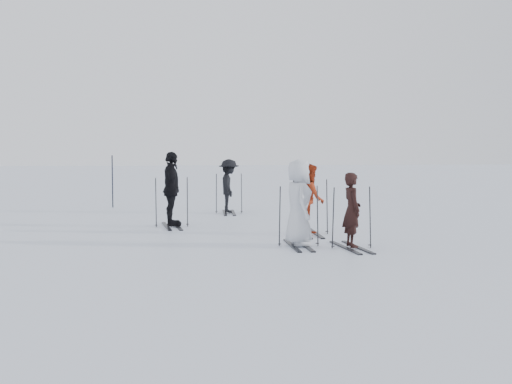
% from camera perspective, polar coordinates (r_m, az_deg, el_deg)
% --- Properties ---
extents(ground, '(120.00, 120.00, 0.00)m').
position_cam_1_polar(ground, '(14.73, 0.40, -4.15)').
color(ground, silver).
rests_on(ground, ground).
extents(skier_near_dark, '(0.43, 0.60, 1.54)m').
position_cam_1_polar(skier_near_dark, '(13.39, 8.52, -1.70)').
color(skier_near_dark, black).
rests_on(skier_near_dark, ground).
extents(skier_red, '(0.64, 0.81, 1.66)m').
position_cam_1_polar(skier_red, '(15.46, 4.83, -0.68)').
color(skier_red, maroon).
rests_on(skier_red, ground).
extents(skier_grey, '(0.59, 0.89, 1.81)m').
position_cam_1_polar(skier_grey, '(13.54, 3.82, -1.04)').
color(skier_grey, silver).
rests_on(skier_grey, ground).
extents(skier_uphill_left, '(0.62, 1.19, 1.94)m').
position_cam_1_polar(skier_uphill_left, '(16.95, -7.51, 0.19)').
color(skier_uphill_left, black).
rests_on(skier_uphill_left, ground).
extents(skier_uphill_far, '(0.65, 1.10, 1.68)m').
position_cam_1_polar(skier_uphill_far, '(20.31, -2.42, 0.48)').
color(skier_uphill_far, black).
rests_on(skier_uphill_far, ground).
extents(skis_near_dark, '(1.90, 1.14, 1.32)m').
position_cam_1_polar(skis_near_dark, '(13.41, 8.51, -2.17)').
color(skis_near_dark, black).
rests_on(skis_near_dark, ground).
extents(skis_red, '(1.87, 1.00, 1.36)m').
position_cam_1_polar(skis_red, '(15.48, 4.82, -1.24)').
color(skis_red, black).
rests_on(skis_red, ground).
extents(skis_grey, '(1.82, 0.98, 1.32)m').
position_cam_1_polar(skis_grey, '(13.56, 3.82, -2.06)').
color(skis_grey, black).
rests_on(skis_grey, ground).
extents(skis_uphill_left, '(1.95, 1.21, 1.34)m').
position_cam_1_polar(skis_uphill_left, '(16.98, -7.50, -0.82)').
color(skis_uphill_left, black).
rests_on(skis_uphill_left, ground).
extents(skis_uphill_far, '(1.81, 0.99, 1.30)m').
position_cam_1_polar(skis_uphill_far, '(20.32, -2.42, -0.06)').
color(skis_uphill_far, black).
rests_on(skis_uphill_far, ground).
extents(piste_marker, '(0.04, 0.04, 1.81)m').
position_cam_1_polar(piste_marker, '(22.79, -12.64, 0.93)').
color(piste_marker, black).
rests_on(piste_marker, ground).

